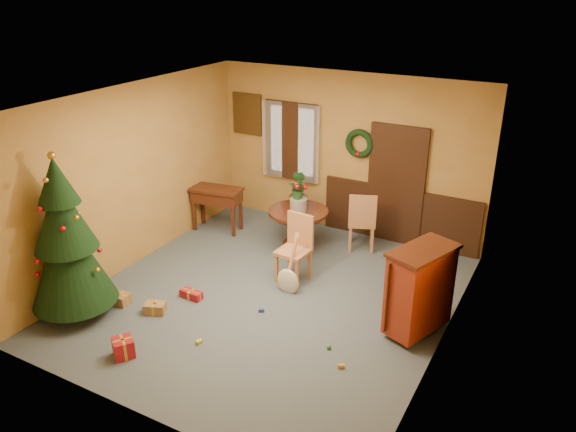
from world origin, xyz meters
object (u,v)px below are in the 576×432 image
Objects in this scene: writing_desk at (217,199)px; sideboard at (420,288)px; chair_near at (296,245)px; dining_table at (298,222)px; christmas_tree at (66,241)px.

sideboard is (4.19, -1.40, 0.04)m from writing_desk.
chair_near is 2.14m from sideboard.
chair_near is at bearing -22.97° from writing_desk.
sideboard is (2.54, -1.46, 0.17)m from dining_table.
dining_table is 1.06m from chair_near.
dining_table is 1.66m from writing_desk.
writing_desk is at bearing 157.03° from chair_near.
dining_table is 3.80m from christmas_tree.
christmas_tree is 1.92× the size of sideboard.
sideboard is at bearing -29.93° from dining_table.
christmas_tree is at bearing -156.76° from sideboard.
chair_near is at bearing 46.60° from christmas_tree.
dining_table is 0.83× the size of sideboard.
sideboard is at bearing -13.70° from chair_near.
sideboard reaches higher than chair_near.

